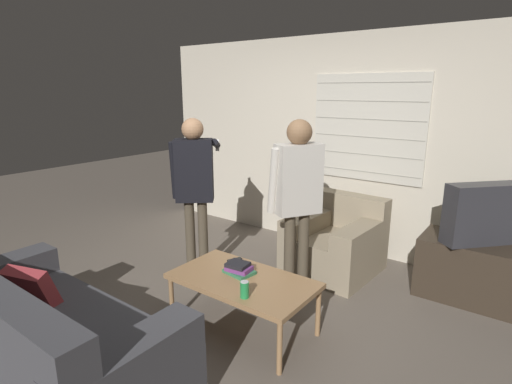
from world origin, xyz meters
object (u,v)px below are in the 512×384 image
object	(u,v)px
book_stack	(239,269)
soda_can	(245,290)
tv	(486,214)
couch_blue	(46,341)
coffee_table	(243,283)
armchair_beige	(336,242)
person_left_standing	(195,179)
person_right_standing	(297,188)
spare_remote	(235,260)

from	to	relation	value
book_stack	soda_can	bearing A→B (deg)	-45.10
tv	couch_blue	bearing A→B (deg)	7.40
couch_blue	coffee_table	xyz separation A→B (m)	(0.65, 1.27, 0.10)
tv	book_stack	world-z (taller)	tv
armchair_beige	tv	distance (m)	1.46
person_left_standing	person_right_standing	bearing A→B (deg)	-26.68
armchair_beige	tv	size ratio (longest dim) A/B	1.40
book_stack	spare_remote	bearing A→B (deg)	137.72
armchair_beige	soda_can	world-z (taller)	armchair_beige
soda_can	spare_remote	xyz separation A→B (m)	(-0.46, 0.44, -0.05)
tv	coffee_table	bearing A→B (deg)	1.97
couch_blue	spare_remote	xyz separation A→B (m)	(0.39, 1.48, 0.15)
coffee_table	book_stack	distance (m)	0.13
spare_remote	person_right_standing	bearing A→B (deg)	81.38
couch_blue	person_left_standing	size ratio (longest dim) A/B	1.17
couch_blue	tv	size ratio (longest dim) A/B	2.84
couch_blue	tv	distance (m)	3.66
tv	book_stack	xyz separation A→B (m)	(-1.54, -1.62, -0.35)
tv	person_right_standing	distance (m)	1.70
book_stack	spare_remote	size ratio (longest dim) A/B	1.88
tv	person_right_standing	world-z (taller)	person_right_standing
couch_blue	book_stack	world-z (taller)	couch_blue
person_right_standing	spare_remote	size ratio (longest dim) A/B	12.43
soda_can	couch_blue	bearing A→B (deg)	-129.28
armchair_beige	soda_can	xyz separation A→B (m)	(0.09, -1.73, 0.20)
coffee_table	couch_blue	bearing A→B (deg)	-117.18
coffee_table	book_stack	xyz separation A→B (m)	(-0.08, 0.05, 0.08)
spare_remote	couch_blue	bearing A→B (deg)	-81.35
book_stack	couch_blue	bearing A→B (deg)	-113.38
person_right_standing	spare_remote	world-z (taller)	person_right_standing
armchair_beige	coffee_table	distance (m)	1.51
book_stack	coffee_table	bearing A→B (deg)	-32.31
person_left_standing	soda_can	xyz separation A→B (m)	(1.20, -0.72, -0.53)
couch_blue	book_stack	xyz separation A→B (m)	(0.57, 1.32, 0.18)
person_left_standing	person_right_standing	xyz separation A→B (m)	(1.06, 0.23, 0.02)
person_left_standing	spare_remote	size ratio (longest dim) A/B	12.28
couch_blue	book_stack	distance (m)	1.45
tv	person_right_standing	size ratio (longest dim) A/B	0.41
armchair_beige	soda_can	distance (m)	1.74
tv	person_left_standing	bearing A→B (deg)	-21.28
person_right_standing	book_stack	xyz separation A→B (m)	(-0.14, -0.67, -0.57)
person_left_standing	person_right_standing	world-z (taller)	person_right_standing
tv	book_stack	size ratio (longest dim) A/B	2.70
armchair_beige	spare_remote	world-z (taller)	armchair_beige
armchair_beige	soda_can	bearing A→B (deg)	96.57
armchair_beige	coffee_table	size ratio (longest dim) A/B	0.83
person_left_standing	book_stack	world-z (taller)	person_left_standing
soda_can	spare_remote	distance (m)	0.64
couch_blue	coffee_table	world-z (taller)	couch_blue
tv	soda_can	world-z (taller)	tv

